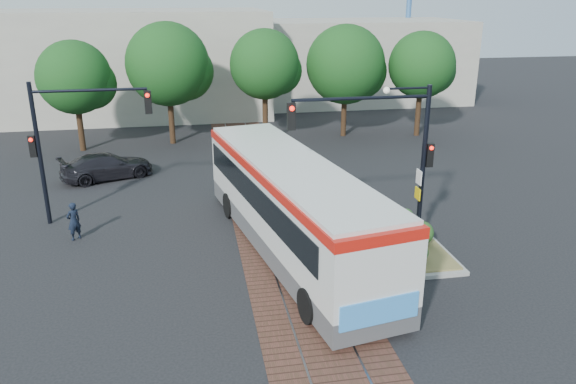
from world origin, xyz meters
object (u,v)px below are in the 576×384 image
(officer, at_px, (74,221))
(traffic_island, at_px, (411,238))
(signal_pole_left, at_px, (66,134))
(parked_car, at_px, (107,166))
(signal_pole_main, at_px, (393,143))
(city_bus, at_px, (291,202))

(officer, bearing_deg, traffic_island, 127.05)
(signal_pole_left, bearing_deg, parked_car, 84.46)
(signal_pole_left, bearing_deg, traffic_island, -20.36)
(parked_car, bearing_deg, signal_pole_main, -154.44)
(city_bus, height_order, signal_pole_left, signal_pole_left)
(officer, relative_size, parked_car, 0.33)
(signal_pole_main, xyz_separation_m, officer, (-11.98, 2.85, -3.38))
(city_bus, bearing_deg, signal_pole_left, 141.58)
(signal_pole_left, bearing_deg, signal_pole_main, -21.45)
(signal_pole_main, distance_m, parked_car, 16.20)
(city_bus, bearing_deg, signal_pole_main, -15.61)
(signal_pole_left, xyz_separation_m, officer, (0.25, -1.95, -3.08))
(city_bus, distance_m, signal_pole_main, 4.31)
(officer, bearing_deg, parked_car, -132.44)
(traffic_island, relative_size, parked_car, 1.10)
(traffic_island, xyz_separation_m, signal_pole_main, (-0.96, 0.09, 3.83))
(signal_pole_left, relative_size, officer, 3.84)
(traffic_island, bearing_deg, signal_pole_left, 159.64)
(city_bus, relative_size, signal_pole_main, 2.24)
(signal_pole_main, relative_size, signal_pole_left, 1.00)
(signal_pole_main, bearing_deg, signal_pole_left, 158.55)
(traffic_island, xyz_separation_m, officer, (-12.93, 2.94, 0.45))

